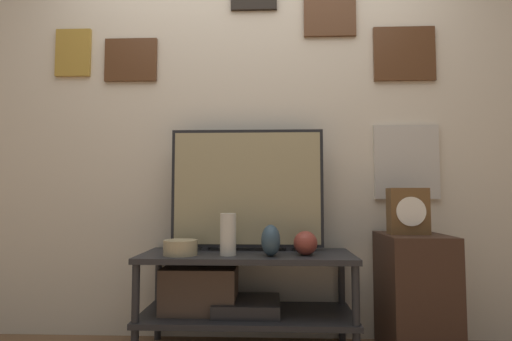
{
  "coord_description": "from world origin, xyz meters",
  "views": [
    {
      "loc": [
        0.14,
        -1.97,
        0.85
      ],
      "look_at": [
        0.05,
        0.27,
        1.01
      ],
      "focal_mm": 28.0,
      "sensor_mm": 36.0,
      "label": 1
    }
  ],
  "objects": [
    {
      "name": "vase_round_glass",
      "position": [
        0.32,
        0.2,
        0.61
      ],
      "size": [
        0.13,
        0.13,
        0.13
      ],
      "color": "brown",
      "rests_on": "media_console"
    },
    {
      "name": "vase_tall_ceramic",
      "position": [
        -0.1,
        0.18,
        0.66
      ],
      "size": [
        0.09,
        0.09,
        0.22
      ],
      "color": "beige",
      "rests_on": "media_console"
    },
    {
      "name": "media_console",
      "position": [
        -0.1,
        0.27,
        0.34
      ],
      "size": [
        1.17,
        0.47,
        0.55
      ],
      "color": "#232326",
      "rests_on": "ground_plane"
    },
    {
      "name": "television",
      "position": [
        -0.01,
        0.38,
        0.91
      ],
      "size": [
        0.89,
        0.05,
        0.71
      ],
      "color": "black",
      "rests_on": "media_console"
    },
    {
      "name": "side_table",
      "position": [
        0.92,
        0.29,
        0.33
      ],
      "size": [
        0.34,
        0.44,
        0.65
      ],
      "color": "#382319",
      "rests_on": "ground_plane"
    },
    {
      "name": "wall_back",
      "position": [
        0.01,
        0.56,
        1.36
      ],
      "size": [
        6.4,
        0.08,
        2.7
      ],
      "color": "beige",
      "rests_on": "ground_plane"
    },
    {
      "name": "vase_wide_bowl",
      "position": [
        -0.35,
        0.18,
        0.59
      ],
      "size": [
        0.18,
        0.18,
        0.08
      ],
      "color": "tan",
      "rests_on": "media_console"
    },
    {
      "name": "mantel_clock",
      "position": [
        0.89,
        0.29,
        0.78
      ],
      "size": [
        0.21,
        0.11,
        0.26
      ],
      "color": "brown",
      "rests_on": "side_table"
    },
    {
      "name": "vase_urn_stoneware",
      "position": [
        0.13,
        0.17,
        0.63
      ],
      "size": [
        0.1,
        0.14,
        0.17
      ],
      "color": "#2D4251",
      "rests_on": "media_console"
    }
  ]
}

